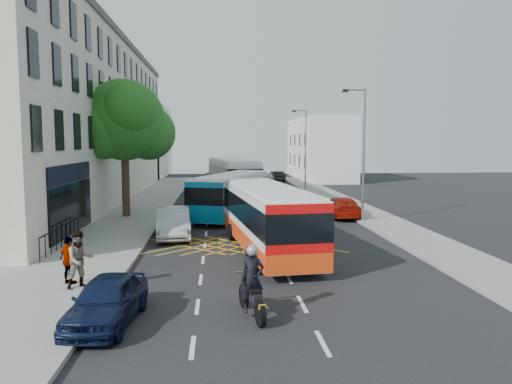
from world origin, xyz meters
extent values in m
plane|color=black|center=(0.00, 0.00, 0.00)|extent=(120.00, 120.00, 0.00)
cube|color=gray|center=(-8.50, 15.00, 0.07)|extent=(5.00, 70.00, 0.15)
cube|color=gray|center=(7.50, 15.00, 0.07)|extent=(3.00, 70.00, 0.15)
cube|color=beige|center=(-14.00, 24.50, 6.50)|extent=(8.00, 45.00, 13.00)
cube|color=#59544C|center=(-14.00, 24.50, 13.25)|extent=(8.30, 45.00, 0.50)
cube|color=black|center=(-9.95, 8.00, 3.40)|extent=(0.12, 7.00, 0.90)
cube|color=black|center=(-9.95, 8.00, 1.60)|extent=(0.12, 7.00, 2.60)
cube|color=silver|center=(-14.00, 55.00, 5.00)|extent=(8.00, 20.00, 10.00)
cube|color=silver|center=(11.00, 48.00, 4.00)|extent=(6.00, 18.00, 8.00)
cylinder|color=#382619|center=(-8.50, 15.00, 2.35)|extent=(0.50, 0.50, 4.40)
sphere|color=#195418|center=(-8.50, 15.00, 6.35)|extent=(5.20, 5.20, 5.20)
sphere|color=#195418|center=(-7.10, 15.80, 5.55)|extent=(3.60, 3.60, 3.60)
sphere|color=#195418|center=(-9.70, 14.40, 5.75)|extent=(3.80, 3.80, 3.80)
sphere|color=#195418|center=(-7.90, 13.70, 6.95)|extent=(3.40, 3.40, 3.40)
sphere|color=#195418|center=(-9.30, 16.10, 7.35)|extent=(3.20, 3.20, 3.20)
cylinder|color=slate|center=(6.30, 12.00, 4.15)|extent=(0.14, 0.14, 8.00)
cylinder|color=slate|center=(5.70, 12.00, 8.05)|extent=(1.20, 0.10, 0.10)
cube|color=black|center=(5.10, 12.00, 8.00)|extent=(0.35, 0.15, 0.18)
cylinder|color=slate|center=(6.30, 32.00, 4.15)|extent=(0.14, 0.14, 8.00)
cylinder|color=slate|center=(5.70, 32.00, 8.05)|extent=(1.20, 0.10, 0.10)
cube|color=black|center=(5.10, 32.00, 8.00)|extent=(0.35, 0.15, 0.18)
cube|color=silver|center=(-0.36, 4.33, 1.61)|extent=(3.62, 10.76, 2.54)
cube|color=silver|center=(-0.36, 4.33, 2.93)|extent=(3.41, 10.53, 0.12)
cube|color=black|center=(-0.36, 4.33, 1.97)|extent=(3.69, 10.83, 1.06)
cube|color=red|center=(-0.36, 4.33, 0.72)|extent=(3.68, 10.82, 0.72)
cube|color=red|center=(0.26, -0.88, 1.63)|extent=(2.43, 0.39, 2.40)
cube|color=#FF0C0C|center=(-0.68, -1.00, 0.96)|extent=(0.26, 0.09, 0.25)
cube|color=#FF0C0C|center=(1.20, -0.78, 0.96)|extent=(0.26, 0.09, 0.25)
cylinder|color=black|center=(-1.89, 7.05, 0.43)|extent=(0.37, 0.89, 0.86)
cylinder|color=black|center=(0.50, 7.33, 0.43)|extent=(0.37, 0.89, 0.86)
cylinder|color=black|center=(-1.13, 0.67, 0.43)|extent=(0.37, 0.89, 0.86)
cylinder|color=black|center=(1.25, 0.95, 0.43)|extent=(0.37, 0.89, 0.86)
cube|color=silver|center=(-1.65, 15.14, 1.53)|extent=(5.55, 10.24, 2.42)
cube|color=silver|center=(-1.65, 15.14, 2.79)|extent=(5.31, 9.99, 0.11)
cube|color=black|center=(-1.65, 15.14, 1.87)|extent=(5.63, 10.31, 1.01)
cube|color=#0D72A1|center=(-1.65, 15.14, 0.69)|extent=(5.62, 10.30, 0.69)
cube|color=#0D75AC|center=(-3.34, 10.43, 1.55)|extent=(2.22, 0.88, 2.29)
cube|color=#FF0C0C|center=(-4.19, 10.72, 0.91)|extent=(0.26, 0.14, 0.25)
cube|color=#FF0C0C|center=(-2.51, 10.12, 0.91)|extent=(0.26, 0.14, 0.25)
cylinder|color=black|center=(-1.80, 18.10, 0.41)|extent=(0.52, 0.86, 0.82)
cylinder|color=black|center=(0.35, 17.33, 0.41)|extent=(0.52, 0.86, 0.82)
cylinder|color=black|center=(-3.87, 12.34, 0.41)|extent=(0.52, 0.86, 0.82)
cylinder|color=black|center=(-1.72, 11.57, 0.41)|extent=(0.52, 0.86, 0.82)
cube|color=silver|center=(-1.21, 26.87, 1.85)|extent=(4.38, 12.41, 2.93)
cube|color=silver|center=(-1.21, 26.87, 3.37)|extent=(4.13, 12.14, 0.13)
cube|color=black|center=(-1.21, 26.87, 2.26)|extent=(4.45, 12.48, 1.21)
cube|color=#0E96B0|center=(-1.21, 26.87, 0.83)|extent=(4.44, 12.47, 0.83)
cube|color=white|center=(-0.39, 20.88, 1.88)|extent=(2.79, 0.48, 2.76)
cube|color=#FF0C0C|center=(-1.50, 20.72, 1.10)|extent=(0.26, 0.09, 0.25)
cube|color=#FF0C0C|center=(0.74, 21.02, 1.10)|extent=(0.26, 0.09, 0.25)
cylinder|color=black|center=(-3.02, 29.96, 0.50)|extent=(0.44, 1.03, 0.99)
cylinder|color=black|center=(-0.29, 30.34, 0.50)|extent=(0.44, 1.03, 0.99)
cylinder|color=black|center=(-2.02, 22.63, 0.50)|extent=(0.44, 1.03, 0.99)
cylinder|color=black|center=(0.72, 23.01, 0.50)|extent=(0.44, 1.03, 0.99)
cylinder|color=black|center=(-1.45, -4.77, 0.35)|extent=(0.28, 0.72, 0.71)
cylinder|color=black|center=(-1.80, -3.15, 0.35)|extent=(0.28, 0.72, 0.71)
cube|color=black|center=(-1.62, -3.96, 0.68)|extent=(0.52, 1.34, 0.24)
cube|color=black|center=(-1.68, -3.69, 0.88)|extent=(0.41, 0.55, 0.22)
cube|color=black|center=(-1.57, -4.23, 0.83)|extent=(0.40, 0.60, 0.11)
cylinder|color=slate|center=(-1.79, -3.21, 0.77)|extent=(0.17, 0.48, 0.93)
cylinder|color=slate|center=(-1.76, -3.37, 1.16)|extent=(0.66, 0.19, 0.04)
cube|color=gold|center=(-1.41, -4.95, 0.61)|extent=(0.20, 0.06, 0.14)
imported|color=black|center=(-1.61, -4.01, 1.12)|extent=(0.78, 0.59, 1.90)
sphere|color=#99999E|center=(-1.61, -4.01, 1.93)|extent=(0.33, 0.33, 0.33)
imported|color=#0D1634|center=(-5.60, -4.24, 0.66)|extent=(1.98, 4.04, 1.33)
imported|color=#A4A8AB|center=(-4.90, 8.11, 0.78)|extent=(2.16, 4.91, 1.57)
imported|color=#A41407|center=(5.50, 14.22, 0.68)|extent=(1.96, 4.74, 1.37)
imported|color=#46494E|center=(-2.79, 44.91, 0.67)|extent=(2.84, 5.05, 1.33)
imported|color=#AAADB1|center=(3.45, 41.35, 0.63)|extent=(1.96, 3.86, 1.26)
imported|color=black|center=(4.81, 44.13, 0.65)|extent=(1.89, 4.09, 1.30)
imported|color=gray|center=(-7.10, -1.24, 1.11)|extent=(1.18, 1.12, 1.91)
imported|color=gray|center=(-7.61, -0.72, 0.96)|extent=(0.99, 0.91, 1.63)
camera|label=1|loc=(-2.57, -17.72, 4.96)|focal=35.00mm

